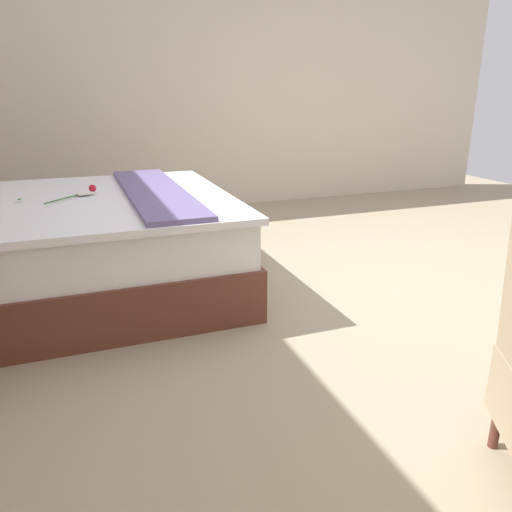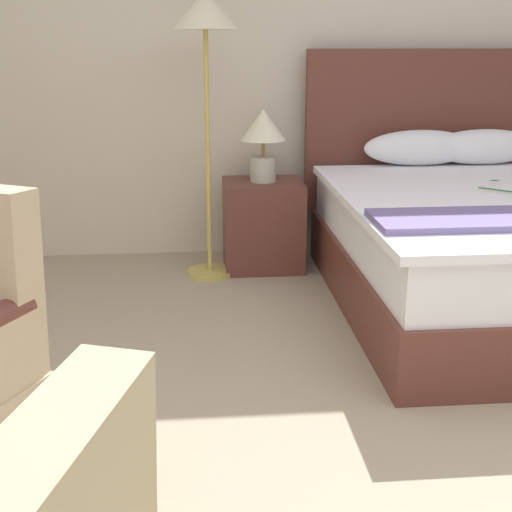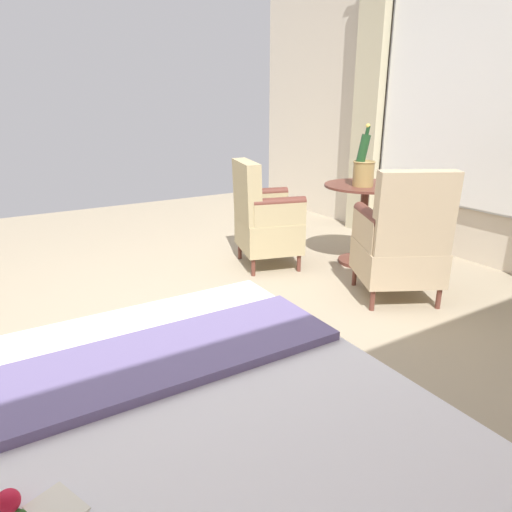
{
  "view_description": "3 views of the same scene",
  "coord_description": "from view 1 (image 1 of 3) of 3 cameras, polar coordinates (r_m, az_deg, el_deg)",
  "views": [
    {
      "loc": [
        -2.5,
        1.91,
        1.27
      ],
      "look_at": [
        -0.62,
        1.21,
        0.6
      ],
      "focal_mm": 35.0,
      "sensor_mm": 36.0,
      "label": 1
    },
    {
      "loc": [
        -0.87,
        -1.47,
        1.39
      ],
      "look_at": [
        -0.65,
        0.99,
        0.63
      ],
      "focal_mm": 50.0,
      "sensor_mm": 36.0,
      "label": 2
    },
    {
      "loc": [
        0.86,
        2.63,
        1.39
      ],
      "look_at": [
        -0.29,
        0.73,
        0.65
      ],
      "focal_mm": 32.0,
      "sensor_mm": 36.0,
      "label": 3
    }
  ],
  "objects": [
    {
      "name": "bed",
      "position": [
        3.37,
        -21.97,
        1.38
      ],
      "size": [
        1.78,
        2.11,
        1.32
      ],
      "color": "brown",
      "rests_on": "ground"
    },
    {
      "name": "ground_plane",
      "position": [
        3.39,
        15.74,
        -4.17
      ],
      "size": [
        7.77,
        7.77,
        0.0
      ],
      "primitive_type": "plane",
      "color": "tan"
    },
    {
      "name": "wall_far_side",
      "position": [
        5.79,
        -1.3,
        20.38
      ],
      "size": [
        0.12,
        6.39,
        2.91
      ],
      "color": "beige",
      "rests_on": "ground"
    }
  ]
}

